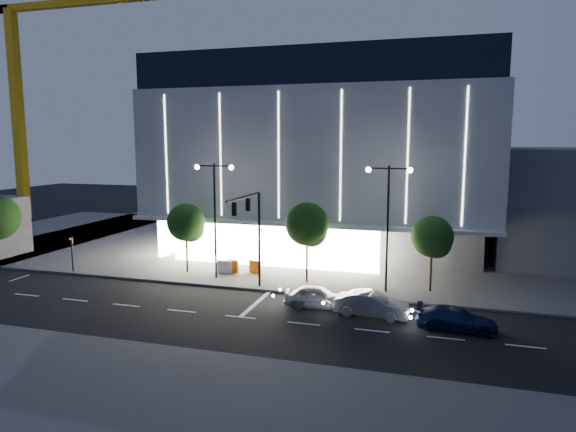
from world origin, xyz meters
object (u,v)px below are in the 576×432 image
(ped_signal_far, at_px, (72,250))
(car_third, at_px, (456,319))
(street_lamp_west, at_px, (215,203))
(barrier_d, at_px, (224,267))
(tree_left, at_px, (186,225))
(street_lamp_east, at_px, (388,210))
(tree_mid, at_px, (307,227))
(tree_right, at_px, (433,239))
(barrier_c, at_px, (255,267))
(barrier_a, at_px, (233,266))
(car_second, at_px, (372,304))
(traffic_mast, at_px, (252,223))
(tower_crane, at_px, (21,67))
(car_lead, at_px, (317,297))

(ped_signal_far, xyz_separation_m, car_third, (29.56, -4.50, -1.24))
(street_lamp_west, height_order, barrier_d, street_lamp_west)
(tree_left, bearing_deg, barrier_d, 10.11)
(street_lamp_east, height_order, car_third, street_lamp_east)
(barrier_d, bearing_deg, tree_mid, -7.96)
(barrier_d, bearing_deg, tree_right, -5.53)
(street_lamp_east, relative_size, barrier_c, 8.18)
(tree_left, bearing_deg, ped_signal_far, -164.39)
(ped_signal_far, xyz_separation_m, barrier_a, (12.56, 3.45, -1.24))
(street_lamp_west, distance_m, car_second, 14.60)
(street_lamp_east, bearing_deg, barrier_c, 168.44)
(street_lamp_west, relative_size, tree_mid, 1.46)
(ped_signal_far, height_order, car_third, ped_signal_far)
(barrier_a, bearing_deg, barrier_c, 25.37)
(tree_left, distance_m, barrier_c, 6.46)
(tree_right, distance_m, barrier_c, 14.04)
(street_lamp_east, xyz_separation_m, barrier_c, (-10.59, 2.17, -5.31))
(tree_right, bearing_deg, car_third, -77.65)
(street_lamp_west, relative_size, barrier_d, 8.18)
(barrier_a, bearing_deg, ped_signal_far, -146.03)
(car_third, bearing_deg, ped_signal_far, 84.60)
(traffic_mast, relative_size, tree_right, 1.28)
(street_lamp_west, bearing_deg, traffic_mast, -33.65)
(tower_crane, relative_size, tree_mid, 5.20)
(traffic_mast, distance_m, car_second, 9.96)
(traffic_mast, bearing_deg, ped_signal_far, 175.85)
(car_second, bearing_deg, ped_signal_far, 87.64)
(tree_mid, height_order, barrier_c, tree_mid)
(tree_left, bearing_deg, car_third, -18.87)
(street_lamp_east, bearing_deg, car_second, -93.75)
(barrier_a, relative_size, barrier_c, 1.00)
(traffic_mast, height_order, ped_signal_far, traffic_mast)
(car_third, bearing_deg, tree_right, 15.60)
(ped_signal_far, distance_m, tree_right, 28.21)
(car_lead, relative_size, barrier_a, 3.83)
(tree_left, relative_size, barrier_a, 5.20)
(car_second, bearing_deg, car_third, -94.89)
(car_third, bearing_deg, tree_left, 74.38)
(street_lamp_west, xyz_separation_m, tree_left, (-2.97, 1.02, -1.92))
(tree_right, height_order, car_lead, tree_right)
(tree_right, distance_m, barrier_d, 16.35)
(barrier_d, bearing_deg, car_third, -26.90)
(street_lamp_west, distance_m, car_lead, 11.39)
(traffic_mast, bearing_deg, car_third, -13.83)
(barrier_a, bearing_deg, barrier_d, -126.10)
(tree_mid, distance_m, barrier_a, 7.50)
(street_lamp_west, xyz_separation_m, car_second, (12.67, -5.07, -5.21))
(barrier_d, bearing_deg, ped_signal_far, -169.36)
(tower_crane, height_order, barrier_d, tower_crane)
(barrier_a, bearing_deg, tower_crane, 171.09)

